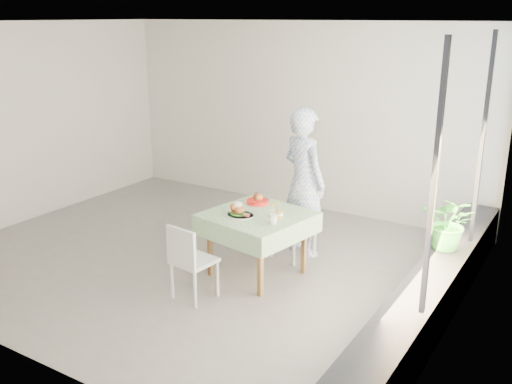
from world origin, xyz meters
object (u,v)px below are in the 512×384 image
Objects in this scene: cafe_table at (257,237)px; juice_cup_orange at (279,213)px; chair_far at (294,235)px; chair_near at (194,276)px; potted_plant at (450,222)px; diner at (304,182)px; main_dish at (239,211)px.

juice_cup_orange reaches higher than cafe_table.
chair_near is (-0.38, -1.52, -0.03)m from chair_far.
potted_plant is (1.82, 0.02, 0.51)m from chair_far.
cafe_table is at bearing 72.75° from chair_near.
diner is at bearing 76.78° from chair_near.
main_dish is at bearing -157.36° from potted_plant.
chair_far is 3.70× the size of juice_cup_orange.
diner reaches higher than cafe_table.
juice_cup_orange is (0.55, 0.84, 0.54)m from chair_near.
main_dish reaches higher than cafe_table.
potted_plant is (1.80, -0.17, -0.12)m from diner.
potted_plant reaches higher than cafe_table.
main_dish is 1.28× the size of juice_cup_orange.
chair_near is 2.74m from potted_plant.
cafe_table is 2.01× the size of potted_plant.
chair_far is 1.55× the size of potted_plant.
diner reaches higher than chair_far.
diner reaches higher than juice_cup_orange.
main_dish is 0.54× the size of potted_plant.
potted_plant reaches higher than main_dish.
chair_far is at bearing 106.79° from diner.
chair_far is at bearing 73.38° from main_dish.
main_dish is at bearing 97.54° from diner.
main_dish is (-0.25, -0.84, 0.51)m from chair_far.
cafe_table is 1.45× the size of chair_near.
juice_cup_orange is 1.80m from potted_plant.
chair_far reaches higher than main_dish.
juice_cup_orange is at bearing 121.88° from diner.
potted_plant is at bearing 34.92° from chair_near.
juice_cup_orange is at bearing 21.58° from main_dish.
potted_plant is at bearing 0.62° from chair_far.
diner is at bearing 99.66° from juice_cup_orange.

